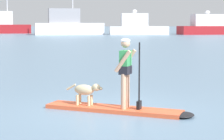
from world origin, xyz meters
TOP-DOWN VIEW (x-y plane):
  - ground_plane at (0.00, 0.00)m, footprint 400.00×400.00m
  - paddleboard at (0.21, -0.09)m, footprint 3.65×2.03m
  - person_paddler at (0.31, -0.13)m, footprint 0.68×0.60m
  - dog at (-0.67, 0.28)m, footprint 0.94×0.46m
  - moored_boat_far_port at (-19.11, 71.19)m, footprint 10.23×5.21m
  - moored_boat_center at (-6.10, 62.56)m, footprint 12.11×5.11m
  - moored_boat_port at (5.86, 62.16)m, footprint 10.10×3.63m
  - moored_boat_far_starboard at (18.90, 63.31)m, footprint 12.37×5.55m

SIDE VIEW (x-z plane):
  - ground_plane at x=0.00m, z-range 0.00..0.00m
  - paddleboard at x=0.21m, z-range 0.00..0.10m
  - dog at x=-0.67m, z-range 0.19..0.74m
  - person_paddler at x=0.31m, z-range 0.24..1.92m
  - moored_boat_far_starboard at x=18.90m, z-range -0.77..3.40m
  - moored_boat_port at x=5.86m, z-range -0.79..3.51m
  - moored_boat_far_port at x=-19.11m, z-range -4.18..7.34m
  - moored_boat_center at x=-6.10m, z-range -3.53..6.89m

